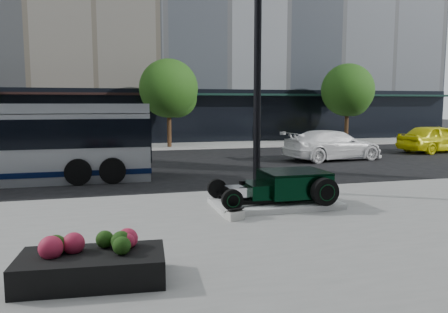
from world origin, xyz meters
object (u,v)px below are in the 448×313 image
object	(u,v)px
lamppost	(257,78)
flower_planter	(92,265)
hot_rod	(287,185)
yellow_taxi	(436,139)
white_sedan	(333,145)

from	to	relation	value
lamppost	flower_planter	xyz separation A→B (m)	(-4.97, -6.37, -3.35)
lamppost	hot_rod	bearing A→B (deg)	-88.35
flower_planter	yellow_taxi	world-z (taller)	yellow_taxi
lamppost	flower_planter	size ratio (longest dim) A/B	3.34
lamppost	white_sedan	bearing A→B (deg)	46.67
yellow_taxi	hot_rod	bearing A→B (deg)	119.34
lamppost	white_sedan	world-z (taller)	lamppost
hot_rod	flower_planter	size ratio (longest dim) A/B	1.37
lamppost	yellow_taxi	bearing A→B (deg)	31.13
lamppost	flower_planter	distance (m)	8.75
white_sedan	hot_rod	bearing A→B (deg)	138.36
flower_planter	white_sedan	world-z (taller)	white_sedan
lamppost	white_sedan	xyz separation A→B (m)	(6.73, 7.14, -2.96)
white_sedan	yellow_taxi	size ratio (longest dim) A/B	1.09
flower_planter	yellow_taxi	size ratio (longest dim) A/B	0.48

